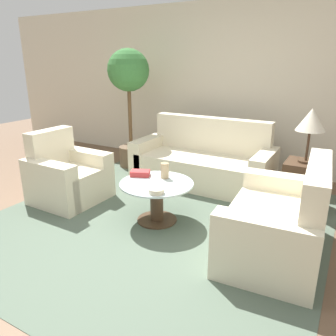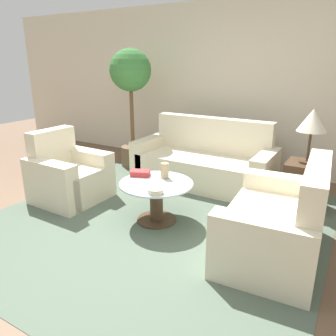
% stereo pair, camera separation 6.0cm
% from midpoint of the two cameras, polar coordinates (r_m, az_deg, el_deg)
% --- Properties ---
extents(ground_plane, '(14.00, 14.00, 0.00)m').
position_cam_midpoint_polar(ground_plane, '(3.21, -7.96, -14.11)').
color(ground_plane, brown).
extents(wall_back, '(10.00, 0.06, 2.60)m').
position_cam_midpoint_polar(wall_back, '(5.44, 11.63, 13.55)').
color(wall_back, beige).
rests_on(wall_back, ground_plane).
extents(rug, '(3.51, 3.59, 0.01)m').
position_cam_midpoint_polar(rug, '(3.72, -2.40, -9.07)').
color(rug, '#4C5B4C').
rests_on(rug, ground_plane).
extents(sofa_main, '(1.97, 0.84, 0.92)m').
position_cam_midpoint_polar(sofa_main, '(4.77, 5.89, 0.83)').
color(sofa_main, beige).
rests_on(sofa_main, ground_plane).
extents(armchair, '(0.79, 0.84, 0.89)m').
position_cam_midpoint_polar(armchair, '(4.36, -17.63, -1.65)').
color(armchair, beige).
rests_on(armchair, ground_plane).
extents(loveseat, '(0.89, 1.35, 0.90)m').
position_cam_midpoint_polar(loveseat, '(3.16, 18.69, -9.49)').
color(loveseat, beige).
rests_on(loveseat, ground_plane).
extents(coffee_table, '(0.80, 0.80, 0.46)m').
position_cam_midpoint_polar(coffee_table, '(3.60, -2.46, -4.98)').
color(coffee_table, '#422D1E').
rests_on(coffee_table, ground_plane).
extents(side_table, '(0.44, 0.44, 0.56)m').
position_cam_midpoint_polar(side_table, '(4.29, 21.99, -2.64)').
color(side_table, '#422D1E').
rests_on(side_table, ground_plane).
extents(table_lamp, '(0.33, 0.33, 0.64)m').
position_cam_midpoint_polar(table_lamp, '(4.09, 23.27, 7.50)').
color(table_lamp, '#422D1E').
rests_on(table_lamp, side_table).
extents(potted_plant, '(0.66, 0.66, 1.89)m').
position_cam_midpoint_polar(potted_plant, '(5.38, -7.17, 14.12)').
color(potted_plant, brown).
rests_on(potted_plant, ground_plane).
extents(vase, '(0.09, 0.09, 0.17)m').
position_cam_midpoint_polar(vase, '(3.64, -1.05, -0.47)').
color(vase, tan).
rests_on(vase, coffee_table).
extents(bowl, '(0.16, 0.16, 0.05)m').
position_cam_midpoint_polar(bowl, '(3.25, -2.58, -4.01)').
color(bowl, beige).
rests_on(bowl, coffee_table).
extents(book_stack, '(0.25, 0.21, 0.06)m').
position_cam_midpoint_polar(book_stack, '(3.75, -5.33, -0.92)').
color(book_stack, '#BC3333').
rests_on(book_stack, coffee_table).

